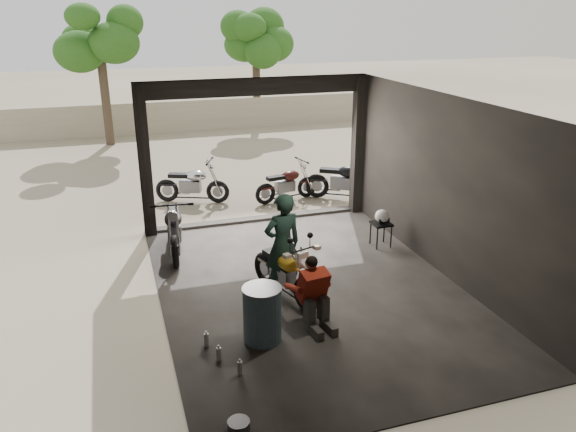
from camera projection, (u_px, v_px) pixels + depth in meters
ground at (310, 289)px, 9.66m from camera, size 80.00×80.00×0.00m
garage at (300, 209)px, 9.71m from camera, size 7.00×7.13×3.20m
boundary_wall at (188, 116)px, 21.95m from camera, size 18.00×0.30×1.20m
tree_left at (97, 26)px, 18.57m from camera, size 2.20×2.20×5.60m
tree_right at (256, 35)px, 21.73m from camera, size 2.20×2.20×5.00m
main_bike at (284, 269)px, 9.23m from camera, size 1.09×1.69×1.05m
left_bike at (174, 224)px, 10.93m from camera, size 0.90×1.82×1.19m
outside_bike_a at (192, 181)px, 13.82m from camera, size 1.74×1.23×1.09m
outside_bike_b at (287, 181)px, 13.95m from camera, size 1.59×0.90×1.01m
outside_bike_c at (344, 177)px, 13.99m from camera, size 1.85×1.53×1.17m
rider at (283, 245)px, 9.23m from camera, size 0.71×0.52×1.79m
mechanic at (317, 296)px, 8.31m from camera, size 0.65×0.82×1.08m
stool at (381, 226)px, 11.26m from camera, size 0.37×0.37×0.51m
helmet at (382, 216)px, 11.20m from camera, size 0.31×0.33×0.27m
oil_drum at (262, 315)px, 8.02m from camera, size 0.69×0.69×0.85m
sign_post at (383, 125)px, 14.52m from camera, size 0.84×0.08×2.52m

